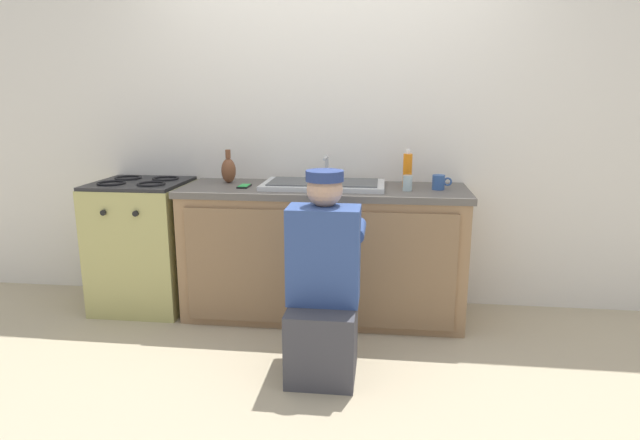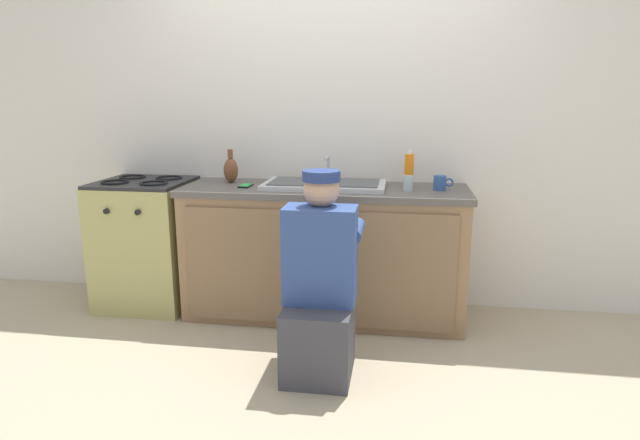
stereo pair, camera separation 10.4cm
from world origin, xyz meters
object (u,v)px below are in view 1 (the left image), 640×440
at_px(plumber_person, 323,292).
at_px(coffee_mug, 439,182).
at_px(stove_range, 144,244).
at_px(soap_bottle_orange, 407,170).
at_px(vase_decorative, 229,170).
at_px(sink_double_basin, 324,184).
at_px(cell_phone, 244,186).
at_px(water_glass, 407,183).

distance_m(plumber_person, coffee_mug, 1.14).
bearing_deg(stove_range, soap_bottle_orange, 2.29).
xyz_separation_m(plumber_person, vase_decorative, (-0.76, 0.90, 0.52)).
bearing_deg(sink_double_basin, plumber_person, -83.57).
bearing_deg(soap_bottle_orange, stove_range, -177.71).
xyz_separation_m(plumber_person, soap_bottle_orange, (0.46, 0.88, 0.54)).
bearing_deg(vase_decorative, coffee_mug, -4.10).
bearing_deg(sink_double_basin, vase_decorative, 172.04).
distance_m(cell_phone, coffee_mug, 1.27).
bearing_deg(stove_range, sink_double_basin, 0.10).
height_order(water_glass, soap_bottle_orange, soap_bottle_orange).
relative_size(soap_bottle_orange, cell_phone, 1.79).
height_order(stove_range, plumber_person, plumber_person).
height_order(soap_bottle_orange, cell_phone, soap_bottle_orange).
bearing_deg(soap_bottle_orange, water_glass, -91.24).
distance_m(plumber_person, soap_bottle_orange, 1.13).
distance_m(stove_range, water_glass, 1.89).
xyz_separation_m(sink_double_basin, water_glass, (0.55, -0.08, 0.03)).
bearing_deg(plumber_person, cell_phone, 129.57).
bearing_deg(plumber_person, vase_decorative, 130.31).
height_order(sink_double_basin, coffee_mug, sink_double_basin).
distance_m(vase_decorative, water_glass, 1.23).
height_order(plumber_person, cell_phone, plumber_person).
bearing_deg(coffee_mug, stove_range, 179.84).
distance_m(sink_double_basin, stove_range, 1.36).
bearing_deg(cell_phone, plumber_person, -50.43).
distance_m(plumber_person, cell_phone, 1.06).
bearing_deg(cell_phone, coffee_mug, 2.49).
bearing_deg(soap_bottle_orange, cell_phone, -172.86).
bearing_deg(stove_range, vase_decorative, 8.97).
bearing_deg(soap_bottle_orange, coffee_mug, -21.51).
height_order(vase_decorative, cell_phone, vase_decorative).
bearing_deg(coffee_mug, plumber_person, -129.45).
relative_size(sink_double_basin, water_glass, 8.00).
bearing_deg(coffee_mug, vase_decorative, 175.90).
distance_m(water_glass, cell_phone, 1.07).
relative_size(water_glass, soap_bottle_orange, 0.40).
relative_size(stove_range, soap_bottle_orange, 3.67).
xyz_separation_m(cell_phone, coffee_mug, (1.27, 0.06, 0.04)).
distance_m(stove_range, plumber_person, 1.59).
height_order(vase_decorative, soap_bottle_orange, soap_bottle_orange).
bearing_deg(plumber_person, soap_bottle_orange, 62.47).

